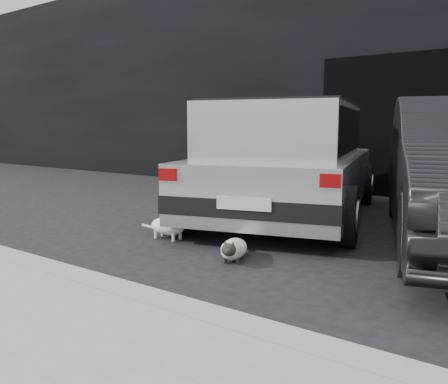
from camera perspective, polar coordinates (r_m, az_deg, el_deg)
The scene contains 6 objects.
ground at distance 5.89m, azimuth 4.35°, elevation -4.87°, with size 80.00×80.00×0.00m, color black.
garage_opening at distance 9.10m, azimuth 23.53°, elevation 7.26°, with size 4.00×0.10×2.60m, color black.
curb at distance 3.29m, azimuth -5.04°, elevation -14.27°, with size 18.00×0.25×0.12m, color gray.
silver_hatchback at distance 6.82m, azimuth 7.77°, elevation 4.37°, with size 3.12×4.78×1.63m.
cat_siamese at distance 4.65m, azimuth 1.10°, elevation -6.88°, with size 0.43×0.67×0.25m.
cat_white at distance 5.53m, azimuth -6.55°, elevation -4.06°, with size 0.70×0.24×0.32m.
Camera 1 is at (3.02, -4.89, 1.30)m, focal length 38.00 mm.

